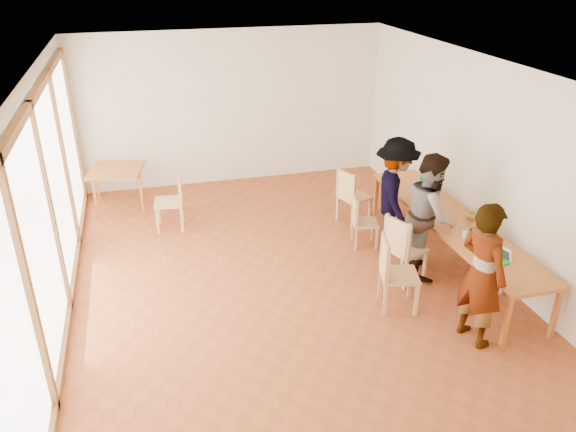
# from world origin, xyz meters

# --- Properties ---
(ground) EXTENTS (8.00, 8.00, 0.00)m
(ground) POSITION_xyz_m (0.00, 0.00, 0.00)
(ground) COLOR #A64D28
(ground) RESTS_ON ground
(wall_back) EXTENTS (6.00, 0.10, 3.00)m
(wall_back) POSITION_xyz_m (0.00, 4.00, 1.50)
(wall_back) COLOR #F0E6D0
(wall_back) RESTS_ON ground
(wall_front) EXTENTS (6.00, 0.10, 3.00)m
(wall_front) POSITION_xyz_m (0.00, -4.00, 1.50)
(wall_front) COLOR #F0E6D0
(wall_front) RESTS_ON ground
(wall_right) EXTENTS (0.10, 8.00, 3.00)m
(wall_right) POSITION_xyz_m (3.00, 0.00, 1.50)
(wall_right) COLOR #F0E6D0
(wall_right) RESTS_ON ground
(window_wall) EXTENTS (0.10, 8.00, 3.00)m
(window_wall) POSITION_xyz_m (-2.96, 0.00, 1.50)
(window_wall) COLOR white
(window_wall) RESTS_ON ground
(ceiling) EXTENTS (6.00, 8.00, 0.04)m
(ceiling) POSITION_xyz_m (0.00, 0.00, 3.02)
(ceiling) COLOR white
(ceiling) RESTS_ON wall_back
(communal_table) EXTENTS (0.80, 4.00, 0.75)m
(communal_table) POSITION_xyz_m (2.50, -0.23, 0.70)
(communal_table) COLOR #C46A2B
(communal_table) RESTS_ON ground
(side_table) EXTENTS (0.90, 0.90, 0.75)m
(side_table) POSITION_xyz_m (-2.28, 3.20, 0.67)
(side_table) COLOR #C46A2B
(side_table) RESTS_ON ground
(chair_near) EXTENTS (0.57, 0.57, 0.54)m
(chair_near) POSITION_xyz_m (1.18, -1.04, 0.62)
(chair_near) COLOR tan
(chair_near) RESTS_ON ground
(chair_mid) EXTENTS (0.61, 0.61, 0.54)m
(chair_mid) POSITION_xyz_m (1.58, -0.49, 0.62)
(chair_mid) COLOR tan
(chair_mid) RESTS_ON ground
(chair_far) EXTENTS (0.45, 0.45, 0.44)m
(chair_far) POSITION_xyz_m (1.43, 0.68, 0.51)
(chair_far) COLOR tan
(chair_far) RESTS_ON ground
(chair_empty) EXTENTS (0.59, 0.59, 0.52)m
(chair_empty) POSITION_xyz_m (1.56, 1.46, 0.60)
(chair_empty) COLOR tan
(chair_empty) RESTS_ON ground
(chair_spare) EXTENTS (0.51, 0.51, 0.53)m
(chair_spare) POSITION_xyz_m (-1.34, 2.08, 0.61)
(chair_spare) COLOR tan
(chair_spare) RESTS_ON ground
(person_near) EXTENTS (0.58, 0.75, 1.82)m
(person_near) POSITION_xyz_m (1.89, -1.93, 0.91)
(person_near) COLOR gray
(person_near) RESTS_ON ground
(person_mid) EXTENTS (0.98, 1.09, 1.82)m
(person_mid) POSITION_xyz_m (2.08, -0.30, 0.91)
(person_mid) COLOR gray
(person_mid) RESTS_ON ground
(person_far) EXTENTS (0.95, 1.30, 1.81)m
(person_far) POSITION_xyz_m (1.91, 0.49, 0.90)
(person_far) COLOR gray
(person_far) RESTS_ON ground
(laptop_near) EXTENTS (0.23, 0.25, 0.18)m
(laptop_near) POSITION_xyz_m (2.49, -1.48, 0.80)
(laptop_near) COLOR green
(laptop_near) RESTS_ON communal_table
(laptop_mid) EXTENTS (0.24, 0.27, 0.21)m
(laptop_mid) POSITION_xyz_m (2.57, -0.94, 0.81)
(laptop_mid) COLOR green
(laptop_mid) RESTS_ON communal_table
(laptop_far) EXTENTS (0.27, 0.30, 0.22)m
(laptop_far) POSITION_xyz_m (2.41, 0.55, 0.81)
(laptop_far) COLOR green
(laptop_far) RESTS_ON communal_table
(yellow_mug) EXTENTS (0.13, 0.13, 0.10)m
(yellow_mug) POSITION_xyz_m (2.76, -0.29, 0.80)
(yellow_mug) COLOR gold
(yellow_mug) RESTS_ON communal_table
(green_bottle) EXTENTS (0.07, 0.07, 0.28)m
(green_bottle) POSITION_xyz_m (2.65, 1.04, 0.89)
(green_bottle) COLOR #116733
(green_bottle) RESTS_ON communal_table
(clear_glass) EXTENTS (0.07, 0.07, 0.09)m
(clear_glass) POSITION_xyz_m (2.37, -0.78, 0.80)
(clear_glass) COLOR silver
(clear_glass) RESTS_ON communal_table
(condiment_cup) EXTENTS (0.08, 0.08, 0.06)m
(condiment_cup) POSITION_xyz_m (2.45, 0.67, 0.78)
(condiment_cup) COLOR white
(condiment_cup) RESTS_ON communal_table
(pink_phone) EXTENTS (0.05, 0.10, 0.01)m
(pink_phone) POSITION_xyz_m (2.41, 0.72, 0.76)
(pink_phone) COLOR #C83D83
(pink_phone) RESTS_ON communal_table
(black_pouch) EXTENTS (0.16, 0.26, 0.09)m
(black_pouch) POSITION_xyz_m (2.58, -0.83, 0.80)
(black_pouch) COLOR black
(black_pouch) RESTS_ON communal_table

